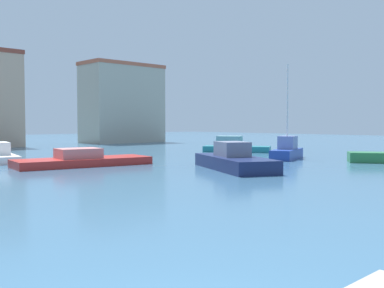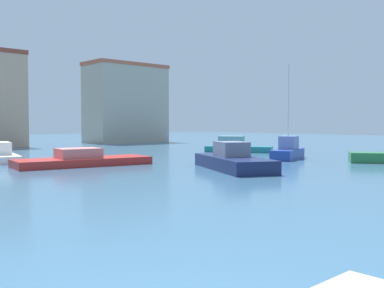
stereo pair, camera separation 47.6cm
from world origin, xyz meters
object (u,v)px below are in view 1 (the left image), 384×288
Objects in this scene: motorboat_teal_far_left at (234,146)px; motorboat_red_outer_mooring at (82,160)px; sailboat_blue_distant_north at (287,150)px; motorboat_navy_near_pier at (234,161)px.

motorboat_red_outer_mooring is at bearing -172.61° from motorboat_teal_far_left.
motorboat_navy_near_pier is at bearing -165.17° from sailboat_blue_distant_north.
motorboat_teal_far_left reaches higher than motorboat_red_outer_mooring.
sailboat_blue_distant_north is (9.07, 2.40, 0.12)m from motorboat_navy_near_pier.
motorboat_red_outer_mooring is 15.78m from sailboat_blue_distant_north.
sailboat_blue_distant_north is at bearing -22.67° from motorboat_red_outer_mooring.
motorboat_navy_near_pier reaches higher than motorboat_teal_far_left.
motorboat_red_outer_mooring is 1.25× the size of sailboat_blue_distant_north.
motorboat_red_outer_mooring is 10.10m from motorboat_navy_near_pier.
motorboat_red_outer_mooring is at bearing 122.92° from motorboat_navy_near_pier.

